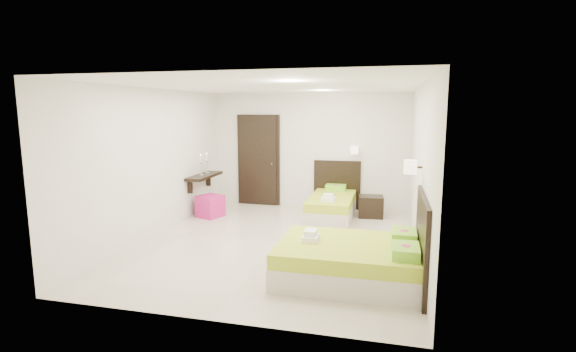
% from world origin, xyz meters
% --- Properties ---
extents(floor, '(5.50, 5.50, 0.00)m').
position_xyz_m(floor, '(0.00, 0.00, 0.00)').
color(floor, '#BFB39E').
rests_on(floor, ground).
extents(bed_single, '(1.06, 1.76, 1.45)m').
position_xyz_m(bed_single, '(0.65, 1.95, 0.27)').
color(bed_single, '#BCB3A1').
rests_on(bed_single, ground).
extents(bed_double, '(1.87, 1.59, 1.54)m').
position_xyz_m(bed_double, '(1.39, -1.27, 0.28)').
color(bed_double, '#BCB3A1').
rests_on(bed_double, ground).
extents(nightstand, '(0.53, 0.48, 0.45)m').
position_xyz_m(nightstand, '(1.45, 2.13, 0.22)').
color(nightstand, black).
rests_on(nightstand, ground).
extents(ottoman, '(0.58, 0.58, 0.45)m').
position_xyz_m(ottoman, '(-1.84, 1.34, 0.23)').
color(ottoman, '#AC1663').
rests_on(ottoman, ground).
extents(door, '(1.02, 0.15, 2.14)m').
position_xyz_m(door, '(-1.20, 2.70, 1.05)').
color(door, black).
rests_on(door, ground).
extents(console_shelf, '(0.35, 1.20, 0.78)m').
position_xyz_m(console_shelf, '(-2.08, 1.60, 0.82)').
color(console_shelf, black).
rests_on(console_shelf, ground).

